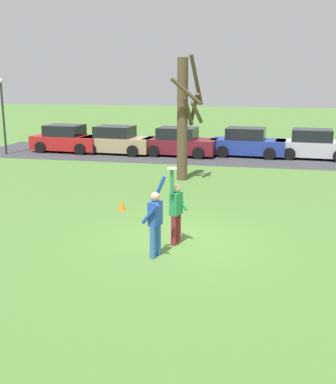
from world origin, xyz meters
TOP-DOWN VIEW (x-y plane):
  - ground_plane at (0.00, 0.00)m, footprint 120.00×120.00m
  - person_catcher at (-0.05, -0.16)m, footprint 0.48×0.59m
  - person_defender at (-0.37, -1.16)m, footprint 0.55×0.63m
  - frisbee_disc at (-0.12, -0.38)m, footprint 0.24×0.24m
  - parked_car_red at (-9.52, 14.17)m, footprint 4.22×2.26m
  - parked_car_tan at (-6.38, 14.12)m, footprint 4.22×2.26m
  - parked_car_maroon at (-2.69, 14.16)m, footprint 4.22×2.26m
  - parked_car_blue at (1.08, 14.78)m, footprint 4.22×2.26m
  - parked_car_silver at (4.65, 14.74)m, footprint 4.22×2.26m
  - parking_strip at (-0.69, 14.49)m, footprint 27.60×6.40m
  - bare_tree_tall at (-1.29, 7.83)m, footprint 1.27×1.65m
  - lamppost_by_lot at (-12.54, 12.49)m, footprint 0.28×0.28m
  - field_cone_orange at (-2.46, 2.69)m, footprint 0.26×0.26m

SIDE VIEW (x-z plane):
  - ground_plane at x=0.00m, z-range 0.00..0.00m
  - parking_strip at x=-0.69m, z-range 0.00..0.01m
  - field_cone_orange at x=-2.46m, z-range 0.00..0.32m
  - parked_car_red at x=-9.52m, z-range -0.07..1.52m
  - parked_car_tan at x=-6.38m, z-range -0.07..1.52m
  - parked_car_maroon at x=-2.69m, z-range -0.07..1.52m
  - parked_car_blue at x=1.08m, z-range -0.07..1.52m
  - parked_car_silver at x=4.65m, z-range -0.07..1.52m
  - person_defender at x=-0.37m, z-range -0.04..2.00m
  - person_catcher at x=-0.05m, z-range -0.06..2.02m
  - frisbee_disc at x=-0.12m, z-range 2.08..2.10m
  - lamppost_by_lot at x=-12.54m, z-range 0.46..4.72m
  - bare_tree_tall at x=-1.29m, z-range 0.09..5.34m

